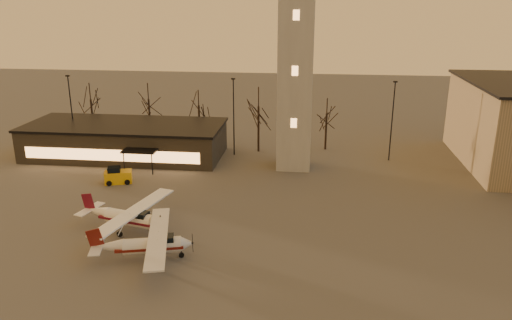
% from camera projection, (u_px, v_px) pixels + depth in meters
% --- Properties ---
extents(ground, '(220.00, 220.00, 0.00)m').
position_uv_depth(ground, '(272.00, 311.00, 32.98)').
color(ground, '#474442').
rests_on(ground, ground).
extents(control_tower, '(6.80, 6.80, 32.60)m').
position_uv_depth(control_tower, '(297.00, 30.00, 56.27)').
color(control_tower, gray).
rests_on(control_tower, ground).
extents(terminal, '(25.40, 12.20, 4.30)m').
position_uv_depth(terminal, '(126.00, 140.00, 64.97)').
color(terminal, black).
rests_on(terminal, ground).
extents(light_poles, '(58.50, 12.25, 10.14)m').
position_uv_depth(light_poles, '(299.00, 122.00, 60.53)').
color(light_poles, black).
rests_on(light_poles, ground).
extents(tree_row, '(37.20, 9.20, 8.80)m').
position_uv_depth(tree_row, '(199.00, 102.00, 69.65)').
color(tree_row, black).
rests_on(tree_row, ground).
extents(cessna_front, '(8.60, 10.73, 2.96)m').
position_uv_depth(cessna_front, '(154.00, 248.00, 39.26)').
color(cessna_front, silver).
rests_on(cessna_front, ground).
extents(cessna_rear, '(8.84, 11.03, 3.05)m').
position_uv_depth(cessna_rear, '(132.00, 221.00, 43.91)').
color(cessna_rear, white).
rests_on(cessna_rear, ground).
extents(service_cart, '(3.26, 2.56, 1.85)m').
position_uv_depth(service_cart, '(118.00, 177.00, 55.74)').
color(service_cart, '#E3A60D').
rests_on(service_cart, ground).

